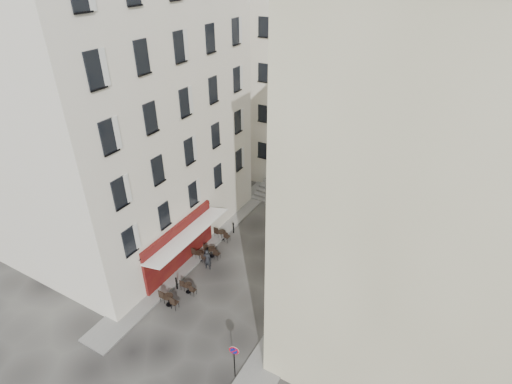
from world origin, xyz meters
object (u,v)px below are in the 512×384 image
Objects in this scene: bistro_table_b at (188,287)px; pedestrian at (207,259)px; no_parking_sign at (234,356)px; bistro_table_a at (169,299)px.

pedestrian is (-0.22, 2.49, 0.38)m from bistro_table_b.
no_parking_sign reaches higher than bistro_table_b.
no_parking_sign is 8.62m from pedestrian.
bistro_table_b is at bearing 136.33° from no_parking_sign.
no_parking_sign is 1.40× the size of pedestrian.
no_parking_sign is at bearing -19.63° from bistro_table_a.
bistro_table_a reaches higher than bistro_table_b.
bistro_table_b is (0.37, 1.45, -0.07)m from bistro_table_a.
bistro_table_a is 0.85× the size of pedestrian.
bistro_table_b is at bearing 75.83° from bistro_table_a.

